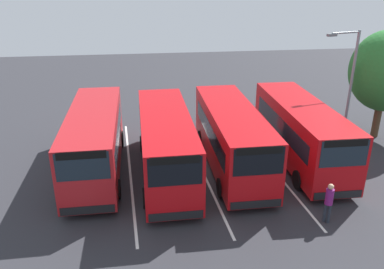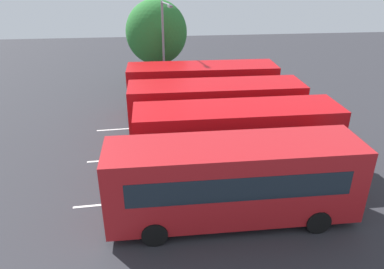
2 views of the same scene
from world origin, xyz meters
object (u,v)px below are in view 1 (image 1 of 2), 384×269
at_px(street_lamp, 349,80).
at_px(bus_center_left, 166,143).
at_px(bus_center_right, 232,136).
at_px(bus_far_left, 95,139).
at_px(pedestrian, 329,200).
at_px(bus_far_right, 301,131).

bearing_deg(street_lamp, bus_center_left, 1.32).
distance_m(bus_center_right, street_lamp, 8.04).
xyz_separation_m(bus_far_left, pedestrian, (5.93, 9.69, -0.69)).
xyz_separation_m(bus_far_left, bus_center_left, (0.90, 3.52, 0.00)).
relative_size(bus_far_left, bus_center_right, 1.00).
bearing_deg(bus_far_right, bus_center_left, -84.17).
bearing_deg(bus_far_right, street_lamp, 122.69).
height_order(bus_center_right, street_lamp, street_lamp).
distance_m(bus_far_left, bus_far_right, 10.76).
height_order(bus_center_left, bus_far_right, same).
relative_size(bus_far_left, bus_far_right, 1.00).
height_order(bus_far_left, pedestrian, bus_far_left).
relative_size(bus_center_left, bus_center_right, 1.00).
relative_size(bus_far_left, street_lamp, 1.40).
bearing_deg(pedestrian, street_lamp, 10.22).
height_order(bus_center_right, bus_far_right, same).
height_order(bus_far_left, bus_center_right, same).
distance_m(bus_center_left, street_lamp, 11.35).
distance_m(bus_far_left, pedestrian, 11.38).
height_order(pedestrian, street_lamp, street_lamp).
height_order(bus_center_right, pedestrian, bus_center_right).
relative_size(bus_center_right, bus_far_right, 1.00).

